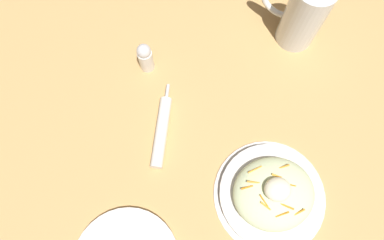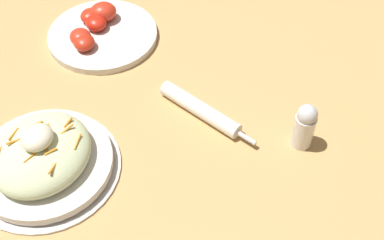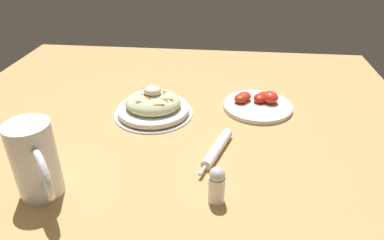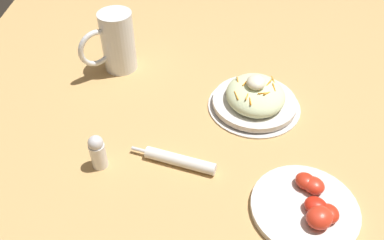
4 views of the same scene
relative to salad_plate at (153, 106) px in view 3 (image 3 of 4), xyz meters
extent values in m
plane|color=tan|center=(0.07, -0.11, -0.03)|extent=(1.43, 1.43, 0.00)
cylinder|color=silver|center=(0.00, 0.00, -0.02)|extent=(0.23, 0.23, 0.01)
cylinder|color=silver|center=(0.00, 0.00, -0.01)|extent=(0.21, 0.21, 0.01)
ellipsoid|color=beige|center=(0.00, 0.00, 0.01)|extent=(0.16, 0.15, 0.06)
cylinder|color=orange|center=(-0.02, -0.01, 0.04)|extent=(0.03, 0.01, 0.01)
cylinder|color=orange|center=(0.03, 0.02, 0.04)|extent=(0.02, 0.02, 0.01)
cylinder|color=orange|center=(0.04, -0.03, 0.04)|extent=(0.03, 0.01, 0.00)
cylinder|color=orange|center=(-0.01, 0.03, 0.04)|extent=(0.03, 0.02, 0.01)
cylinder|color=orange|center=(0.00, -0.01, 0.04)|extent=(0.02, 0.02, 0.00)
cylinder|color=orange|center=(0.00, 0.04, 0.04)|extent=(0.03, 0.01, 0.01)
cylinder|color=orange|center=(0.03, -0.05, 0.03)|extent=(0.03, 0.01, 0.00)
cylinder|color=orange|center=(0.03, 0.01, 0.04)|extent=(0.01, 0.03, 0.01)
cylinder|color=orange|center=(-0.03, 0.05, 0.03)|extent=(0.03, 0.01, 0.01)
cylinder|color=orange|center=(-0.01, -0.03, 0.04)|extent=(0.02, 0.01, 0.00)
cylinder|color=orange|center=(-0.03, -0.04, 0.03)|extent=(0.03, 0.01, 0.01)
cylinder|color=orange|center=(0.05, -0.02, 0.03)|extent=(0.02, 0.00, 0.01)
ellipsoid|color=#EFEACC|center=(0.00, 0.00, 0.05)|extent=(0.05, 0.05, 0.03)
cylinder|color=white|center=(-0.17, -0.37, 0.06)|extent=(0.09, 0.09, 0.17)
cylinder|color=#B76B14|center=(-0.17, -0.37, 0.03)|extent=(0.08, 0.08, 0.12)
cylinder|color=white|center=(-0.17, -0.37, 0.10)|extent=(0.08, 0.08, 0.01)
torus|color=white|center=(-0.12, -0.42, 0.06)|extent=(0.08, 0.09, 0.11)
cylinder|color=white|center=(0.20, -0.18, -0.02)|extent=(0.07, 0.16, 0.03)
cylinder|color=silver|center=(0.17, -0.27, -0.02)|extent=(0.02, 0.04, 0.01)
cylinder|color=silver|center=(0.31, 0.07, -0.02)|extent=(0.21, 0.21, 0.01)
ellipsoid|color=red|center=(0.26, 0.08, 0.00)|extent=(0.06, 0.06, 0.03)
ellipsoid|color=red|center=(0.27, 0.09, 0.00)|extent=(0.06, 0.06, 0.03)
ellipsoid|color=red|center=(0.32, 0.09, 0.00)|extent=(0.06, 0.06, 0.03)
ellipsoid|color=red|center=(0.34, 0.11, 0.00)|extent=(0.05, 0.04, 0.02)
ellipsoid|color=red|center=(0.35, 0.09, 0.00)|extent=(0.07, 0.07, 0.04)
cylinder|color=white|center=(0.20, -0.35, 0.00)|extent=(0.03, 0.03, 0.06)
sphere|color=silver|center=(0.20, -0.35, 0.04)|extent=(0.03, 0.03, 0.03)
camera|label=1|loc=(0.17, 0.04, 0.66)|focal=30.06mm
camera|label=2|loc=(-0.36, -0.40, 0.64)|focal=48.99mm
camera|label=3|loc=(0.21, -0.91, 0.49)|focal=33.04mm
camera|label=4|loc=(0.77, -0.14, 0.64)|focal=37.15mm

